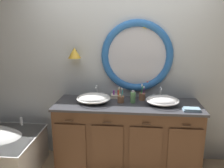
% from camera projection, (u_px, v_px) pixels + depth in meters
% --- Properties ---
extents(back_wall_assembly, '(6.40, 0.26, 2.60)m').
position_uv_depth(back_wall_assembly, '(123.00, 67.00, 3.21)').
color(back_wall_assembly, silver).
rests_on(back_wall_assembly, ground_plane).
extents(vanity_counter, '(1.85, 0.65, 0.91)m').
position_uv_depth(vanity_counter, '(127.00, 136.00, 3.08)').
color(vanity_counter, brown).
rests_on(vanity_counter, ground_plane).
extents(sink_basin_left, '(0.43, 0.43, 0.13)m').
position_uv_depth(sink_basin_left, '(94.00, 98.00, 2.97)').
color(sink_basin_left, white).
rests_on(sink_basin_left, vanity_counter).
extents(sink_basin_right, '(0.41, 0.41, 0.12)m').
position_uv_depth(sink_basin_right, '(162.00, 100.00, 2.89)').
color(sink_basin_right, white).
rests_on(sink_basin_right, vanity_counter).
extents(faucet_set_left, '(0.21, 0.13, 0.17)m').
position_uv_depth(faucet_set_left, '(97.00, 93.00, 3.21)').
color(faucet_set_left, silver).
rests_on(faucet_set_left, vanity_counter).
extents(faucet_set_right, '(0.22, 0.14, 0.17)m').
position_uv_depth(faucet_set_right, '(160.00, 94.00, 3.13)').
color(faucet_set_right, silver).
rests_on(faucet_set_right, vanity_counter).
extents(toothbrush_holder_left, '(0.09, 0.09, 0.21)m').
position_uv_depth(toothbrush_holder_left, '(121.00, 99.00, 3.00)').
color(toothbrush_holder_left, '#996647').
rests_on(toothbrush_holder_left, vanity_counter).
extents(toothbrush_holder_right, '(0.09, 0.09, 0.22)m').
position_uv_depth(toothbrush_holder_right, '(142.00, 96.00, 3.10)').
color(toothbrush_holder_right, '#996647').
rests_on(toothbrush_holder_right, vanity_counter).
extents(soap_dispenser, '(0.06, 0.07, 0.17)m').
position_uv_depth(soap_dispenser, '(133.00, 97.00, 2.98)').
color(soap_dispenser, '#6BAD66').
rests_on(soap_dispenser, vanity_counter).
extents(folded_hand_towel, '(0.20, 0.11, 0.03)m').
position_uv_depth(folded_hand_towel, '(192.00, 110.00, 2.71)').
color(folded_hand_towel, '#7593A8').
rests_on(folded_hand_towel, vanity_counter).
extents(toiletry_basket, '(0.14, 0.11, 0.11)m').
position_uv_depth(toiletry_basket, '(116.00, 96.00, 3.20)').
color(toiletry_basket, beige).
rests_on(toiletry_basket, vanity_counter).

